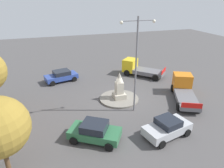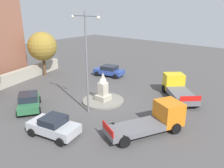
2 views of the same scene
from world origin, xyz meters
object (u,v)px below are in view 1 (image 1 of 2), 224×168
at_px(car_silver_waiting, 167,127).
at_px(truck_orange_approaching, 184,88).
at_px(monument, 119,87).
at_px(streetlamp, 136,58).
at_px(truck_yellow_far_side, 139,68).
at_px(car_blue_near_island, 61,76).
at_px(car_green_parked_left, 95,131).

xyz_separation_m(car_silver_waiting, truck_orange_approaching, (-5.43, -5.41, 0.25)).
xyz_separation_m(monument, streetlamp, (-0.57, 2.63, 3.84)).
distance_m(monument, truck_yellow_far_side, 7.92).
bearing_deg(car_blue_near_island, streetlamp, 121.29).
bearing_deg(streetlamp, monument, -77.71).
distance_m(monument, streetlamp, 4.69).
bearing_deg(truck_yellow_far_side, truck_orange_approaching, 103.04).
bearing_deg(streetlamp, truck_orange_approaching, -171.00).
relative_size(car_green_parked_left, truck_yellow_far_side, 0.78).
bearing_deg(truck_orange_approaching, monument, -13.35).
height_order(car_green_parked_left, truck_orange_approaching, truck_orange_approaching).
bearing_deg(car_silver_waiting, car_blue_near_island, -64.34).
height_order(car_silver_waiting, truck_orange_approaching, truck_orange_approaching).
xyz_separation_m(monument, car_blue_near_island, (5.35, -7.11, -0.66)).
bearing_deg(streetlamp, car_blue_near_island, -58.71).
height_order(car_green_parked_left, car_blue_near_island, car_green_parked_left).
bearing_deg(car_green_parked_left, car_silver_waiting, 167.01).
bearing_deg(streetlamp, car_silver_waiting, 101.23).
bearing_deg(monument, car_silver_waiting, 101.63).
distance_m(streetlamp, car_silver_waiting, 6.35).
distance_m(car_silver_waiting, truck_orange_approaching, 7.66).
relative_size(monument, truck_orange_approaching, 0.46).
bearing_deg(truck_orange_approaching, car_blue_near_island, -35.57).
bearing_deg(car_green_parked_left, monument, -125.37).
bearing_deg(car_blue_near_island, car_silver_waiting, 115.66).
distance_m(monument, car_silver_waiting, 7.21).
relative_size(monument, streetlamp, 0.33).
xyz_separation_m(car_silver_waiting, truck_yellow_far_side, (-3.65, -13.09, 0.21)).
relative_size(car_green_parked_left, truck_orange_approaching, 0.68).
xyz_separation_m(streetlamp, car_silver_waiting, (-0.88, 4.41, -4.48)).
xyz_separation_m(car_blue_near_island, truck_orange_approaching, (-12.22, 8.74, 0.26)).
bearing_deg(car_silver_waiting, truck_yellow_far_side, -105.58).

